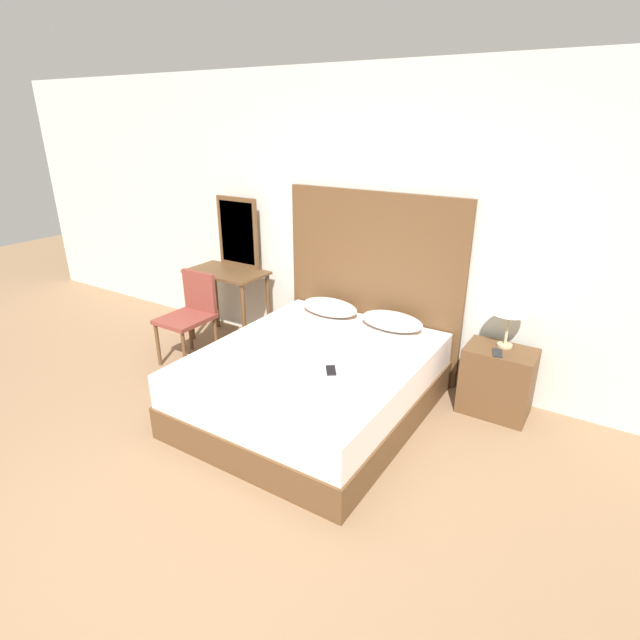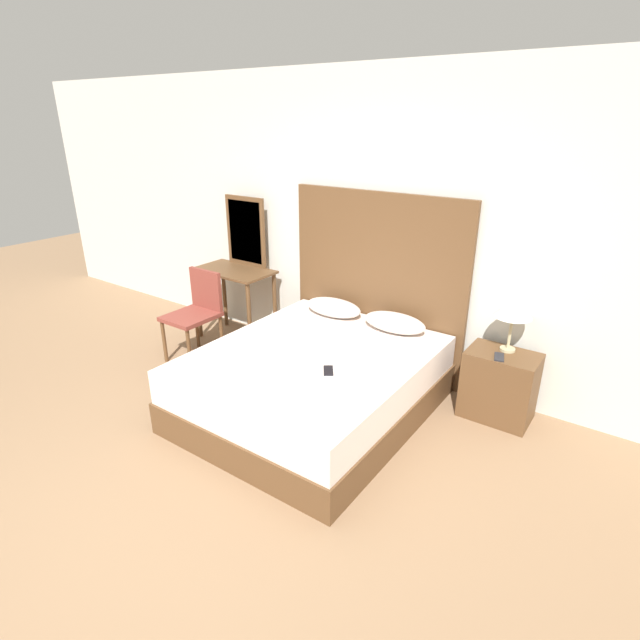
{
  "view_description": "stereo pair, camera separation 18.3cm",
  "coord_description": "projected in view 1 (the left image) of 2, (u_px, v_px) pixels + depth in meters",
  "views": [
    {
      "loc": [
        1.99,
        -1.49,
        2.29
      ],
      "look_at": [
        0.03,
        1.6,
        0.78
      ],
      "focal_mm": 28.0,
      "sensor_mm": 36.0,
      "label": 1
    },
    {
      "loc": [
        2.14,
        -1.38,
        2.29
      ],
      "look_at": [
        0.03,
        1.6,
        0.78
      ],
      "focal_mm": 28.0,
      "sensor_mm": 36.0,
      "label": 2
    }
  ],
  "objects": [
    {
      "name": "wall_back",
      "position": [
        375.0,
        227.0,
        4.51
      ],
      "size": [
        10.0,
        0.06,
        2.7
      ],
      "color": "silver",
      "rests_on": "ground_plane"
    },
    {
      "name": "headboard",
      "position": [
        372.0,
        283.0,
        4.63
      ],
      "size": [
        1.75,
        0.05,
        1.68
      ],
      "color": "brown",
      "rests_on": "ground_plane"
    },
    {
      "name": "phone_on_bed",
      "position": [
        331.0,
        370.0,
        3.69
      ],
      "size": [
        0.14,
        0.16,
        0.01
      ],
      "color": "black",
      "rests_on": "bed"
    },
    {
      "name": "table_lamp",
      "position": [
        511.0,
        307.0,
        3.87
      ],
      "size": [
        0.28,
        0.28,
        0.42
      ],
      "color": "tan",
      "rests_on": "nightstand"
    },
    {
      "name": "bed",
      "position": [
        314.0,
        383.0,
        4.07
      ],
      "size": [
        1.66,
        1.96,
        0.53
      ],
      "color": "brown",
      "rests_on": "ground_plane"
    },
    {
      "name": "ground_plane",
      "position": [
        174.0,
        524.0,
        3.01
      ],
      "size": [
        16.0,
        16.0,
        0.0
      ],
      "primitive_type": "plane",
      "color": "#8C6B4C"
    },
    {
      "name": "vanity_desk",
      "position": [
        227.0,
        285.0,
        5.25
      ],
      "size": [
        0.84,
        0.48,
        0.79
      ],
      "color": "brown",
      "rests_on": "ground_plane"
    },
    {
      "name": "pillow_left",
      "position": [
        330.0,
        307.0,
        4.7
      ],
      "size": [
        0.57,
        0.31,
        0.15
      ],
      "color": "silver",
      "rests_on": "bed"
    },
    {
      "name": "chair",
      "position": [
        191.0,
        311.0,
        4.88
      ],
      "size": [
        0.43,
        0.48,
        0.88
      ],
      "color": "brown",
      "rests_on": "ground_plane"
    },
    {
      "name": "nightstand",
      "position": [
        497.0,
        381.0,
        4.05
      ],
      "size": [
        0.54,
        0.36,
        0.57
      ],
      "color": "brown",
      "rests_on": "ground_plane"
    },
    {
      "name": "vanity_mirror",
      "position": [
        238.0,
        232.0,
        5.21
      ],
      "size": [
        0.51,
        0.03,
        0.73
      ],
      "color": "brown",
      "rests_on": "vanity_desk"
    },
    {
      "name": "phone_on_nightstand",
      "position": [
        497.0,
        353.0,
        3.88
      ],
      "size": [
        0.11,
        0.16,
        0.01
      ],
      "color": "#232328",
      "rests_on": "nightstand"
    },
    {
      "name": "pillow_right",
      "position": [
        392.0,
        321.0,
        4.38
      ],
      "size": [
        0.57,
        0.31,
        0.15
      ],
      "color": "silver",
      "rests_on": "bed"
    }
  ]
}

